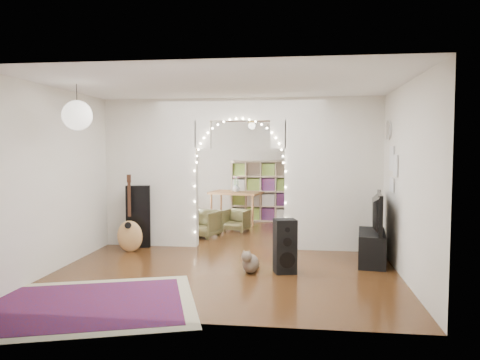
# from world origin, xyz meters

# --- Properties ---
(floor) EXTENTS (7.50, 7.50, 0.00)m
(floor) POSITION_xyz_m (0.00, 0.00, 0.00)
(floor) COLOR black
(floor) RESTS_ON ground
(ceiling) EXTENTS (5.00, 7.50, 0.02)m
(ceiling) POSITION_xyz_m (0.00, 0.00, 2.70)
(ceiling) COLOR white
(ceiling) RESTS_ON wall_back
(wall_back) EXTENTS (5.00, 0.02, 2.70)m
(wall_back) POSITION_xyz_m (0.00, 3.75, 1.35)
(wall_back) COLOR silver
(wall_back) RESTS_ON floor
(wall_front) EXTENTS (5.00, 0.02, 2.70)m
(wall_front) POSITION_xyz_m (0.00, -3.75, 1.35)
(wall_front) COLOR silver
(wall_front) RESTS_ON floor
(wall_left) EXTENTS (0.02, 7.50, 2.70)m
(wall_left) POSITION_xyz_m (-2.50, 0.00, 1.35)
(wall_left) COLOR silver
(wall_left) RESTS_ON floor
(wall_right) EXTENTS (0.02, 7.50, 2.70)m
(wall_right) POSITION_xyz_m (2.50, 0.00, 1.35)
(wall_right) COLOR silver
(wall_right) RESTS_ON floor
(divider_wall) EXTENTS (5.00, 0.20, 2.70)m
(divider_wall) POSITION_xyz_m (0.00, 0.00, 1.42)
(divider_wall) COLOR silver
(divider_wall) RESTS_ON floor
(fairy_lights) EXTENTS (1.64, 0.04, 1.60)m
(fairy_lights) POSITION_xyz_m (0.00, -0.13, 1.55)
(fairy_lights) COLOR #FFEABF
(fairy_lights) RESTS_ON divider_wall
(window) EXTENTS (0.04, 1.20, 1.40)m
(window) POSITION_xyz_m (-2.47, 1.80, 1.50)
(window) COLOR white
(window) RESTS_ON wall_left
(wall_clock) EXTENTS (0.03, 0.31, 0.31)m
(wall_clock) POSITION_xyz_m (2.48, -0.60, 2.10)
(wall_clock) COLOR white
(wall_clock) RESTS_ON wall_right
(picture_frames) EXTENTS (0.02, 0.50, 0.70)m
(picture_frames) POSITION_xyz_m (2.48, -1.00, 1.50)
(picture_frames) COLOR white
(picture_frames) RESTS_ON wall_right
(paper_lantern) EXTENTS (0.40, 0.40, 0.40)m
(paper_lantern) POSITION_xyz_m (-1.90, -2.40, 2.25)
(paper_lantern) COLOR white
(paper_lantern) RESTS_ON ceiling
(ceiling_fan) EXTENTS (1.10, 1.10, 0.30)m
(ceiling_fan) POSITION_xyz_m (0.00, 2.00, 2.40)
(ceiling_fan) COLOR gold
(ceiling_fan) RESTS_ON ceiling
(area_rug) EXTENTS (3.18, 2.74, 0.02)m
(area_rug) POSITION_xyz_m (-1.47, -3.40, 0.01)
(area_rug) COLOR maroon
(area_rug) RESTS_ON floor
(guitar_case) EXTENTS (0.45, 0.25, 1.13)m
(guitar_case) POSITION_xyz_m (-1.84, -0.25, 0.57)
(guitar_case) COLOR black
(guitar_case) RESTS_ON floor
(acoustic_guitar) EXTENTS (0.49, 0.29, 1.15)m
(acoustic_guitar) POSITION_xyz_m (-1.86, -0.64, 0.50)
(acoustic_guitar) COLOR #C0824C
(acoustic_guitar) RESTS_ON floor
(tabby_cat) EXTENTS (0.33, 0.57, 0.37)m
(tabby_cat) POSITION_xyz_m (0.36, -1.73, 0.15)
(tabby_cat) COLOR brown
(tabby_cat) RESTS_ON floor
(floor_speaker) EXTENTS (0.37, 0.34, 0.79)m
(floor_speaker) POSITION_xyz_m (0.87, -1.66, 0.39)
(floor_speaker) COLOR black
(floor_speaker) RESTS_ON floor
(media_console) EXTENTS (0.52, 1.04, 0.50)m
(media_console) POSITION_xyz_m (2.20, -0.92, 0.25)
(media_console) COLOR black
(media_console) RESTS_ON floor
(tv) EXTENTS (0.28, 1.08, 0.62)m
(tv) POSITION_xyz_m (2.20, -0.92, 0.81)
(tv) COLOR black
(tv) RESTS_ON media_console
(bookcase) EXTENTS (1.50, 0.82, 1.50)m
(bookcase) POSITION_xyz_m (0.12, 3.08, 0.75)
(bookcase) COLOR beige
(bookcase) RESTS_ON floor
(dining_table) EXTENTS (1.34, 1.03, 0.76)m
(dining_table) POSITION_xyz_m (-0.46, 2.75, 0.68)
(dining_table) COLOR olive
(dining_table) RESTS_ON floor
(flower_vase) EXTENTS (0.22, 0.22, 0.19)m
(flower_vase) POSITION_xyz_m (-0.46, 2.75, 0.85)
(flower_vase) COLOR white
(flower_vase) RESTS_ON dining_table
(dining_chair_left) EXTENTS (0.76, 0.77, 0.55)m
(dining_chair_left) POSITION_xyz_m (-0.87, 0.85, 0.27)
(dining_chair_left) COLOR #4E4927
(dining_chair_left) RESTS_ON floor
(dining_chair_right) EXTENTS (0.62, 0.63, 0.47)m
(dining_chair_right) POSITION_xyz_m (-0.29, 1.62, 0.24)
(dining_chair_right) COLOR #4E4927
(dining_chair_right) RESTS_ON floor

